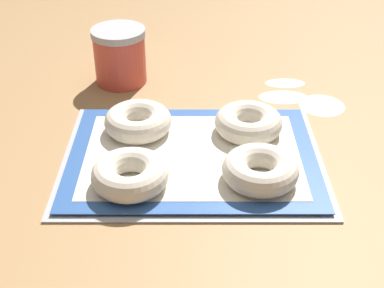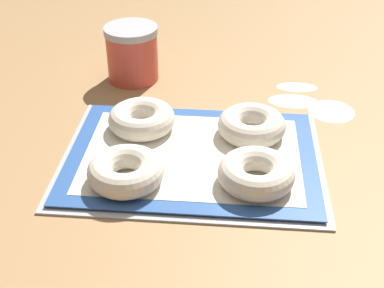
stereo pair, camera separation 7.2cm
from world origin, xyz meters
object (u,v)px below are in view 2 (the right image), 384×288
baking_tray (192,157)px  bagel_front_right (256,173)px  bagel_front_left (126,171)px  flour_canister (132,53)px  bagel_back_left (142,119)px  bagel_back_right (252,125)px

baking_tray → bagel_front_right: (0.12, -0.08, 0.03)m
baking_tray → bagel_front_left: size_ratio=3.64×
flour_canister → bagel_front_right: bearing=-54.6°
baking_tray → bagel_front_right: bearing=-34.2°
bagel_back_left → baking_tray: bearing=-37.2°
bagel_front_left → flour_canister: (-0.06, 0.42, 0.03)m
baking_tray → bagel_back_right: size_ratio=3.64×
bagel_front_left → baking_tray: bearing=41.1°
baking_tray → bagel_front_left: (-0.11, -0.09, 0.03)m
bagel_back_left → bagel_front_right: bearing=-35.7°
bagel_back_left → bagel_back_right: same height
bagel_front_left → bagel_back_left: (-0.00, 0.18, 0.00)m
bagel_front_right → bagel_back_right: size_ratio=1.00×
bagel_front_right → bagel_front_left: bearing=-176.6°
bagel_back_left → bagel_back_right: size_ratio=1.00×
bagel_back_right → flour_canister: (-0.28, 0.25, 0.03)m
bagel_front_right → baking_tray: bearing=145.8°
bagel_back_right → bagel_front_left: bearing=-142.0°
baking_tray → bagel_back_left: (-0.11, 0.08, 0.03)m
baking_tray → bagel_back_right: bearing=34.7°
bagel_front_left → bagel_back_left: 0.18m
bagel_front_left → bagel_back_right: 0.28m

